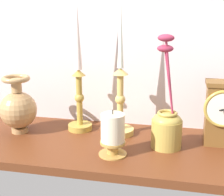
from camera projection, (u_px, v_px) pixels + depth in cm
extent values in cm
cube|color=#5F2D16|center=(112.00, 147.00, 97.69)|extent=(100.00, 36.00, 2.40)
cube|color=silver|center=(124.00, 28.00, 105.73)|extent=(120.00, 2.00, 65.00)
cube|color=brown|center=(221.00, 115.00, 94.64)|extent=(8.97, 6.15, 17.73)
cube|color=brown|center=(224.00, 83.00, 92.02)|extent=(10.04, 6.89, 1.20)
torus|color=#AF9039|center=(224.00, 109.00, 90.55)|extent=(10.84, 0.99, 10.84)
cylinder|color=white|center=(224.00, 109.00, 90.45)|extent=(9.06, 0.40, 9.06)
cube|color=black|center=(224.00, 110.00, 90.17)|extent=(2.70, 3.01, 0.30)
cylinder|color=#AE8E39|center=(80.00, 127.00, 107.94)|extent=(7.87, 7.87, 1.80)
cylinder|color=#AE8E39|center=(79.00, 100.00, 105.43)|extent=(1.93, 1.93, 16.32)
sphere|color=#AE8E39|center=(79.00, 98.00, 105.21)|extent=(3.09, 3.09, 3.09)
cone|color=#AE8E39|center=(79.00, 72.00, 102.89)|extent=(4.30, 4.30, 2.00)
cone|color=silver|center=(78.00, 36.00, 99.72)|extent=(2.38, 2.38, 20.91)
cylinder|color=#D4B35C|center=(120.00, 131.00, 104.31)|extent=(8.79, 8.79, 1.80)
cylinder|color=#D4B35C|center=(120.00, 102.00, 101.63)|extent=(1.99, 1.99, 17.49)
sphere|color=#D4B35C|center=(120.00, 99.00, 101.39)|extent=(3.18, 3.18, 3.18)
cone|color=#D4B35C|center=(120.00, 71.00, 98.93)|extent=(4.94, 4.94, 2.00)
cone|color=white|center=(121.00, 35.00, 95.96)|extent=(1.93, 1.93, 19.45)
cylinder|color=tan|center=(20.00, 129.00, 105.85)|extent=(5.26, 5.26, 1.60)
sphere|color=tan|center=(18.00, 110.00, 104.01)|extent=(11.69, 11.69, 11.69)
cylinder|color=tan|center=(16.00, 85.00, 101.79)|extent=(3.27, 3.27, 4.30)
torus|color=tan|center=(16.00, 79.00, 101.20)|extent=(8.69, 8.69, 1.57)
cylinder|color=#B09542|center=(166.00, 134.00, 93.76)|extent=(8.73, 8.73, 8.20)
ellipsoid|color=#B09542|center=(167.00, 120.00, 92.62)|extent=(8.30, 8.30, 4.15)
torus|color=#B09542|center=(167.00, 113.00, 92.05)|extent=(5.67, 5.67, 0.86)
cylinder|color=#9F2D48|center=(169.00, 77.00, 89.14)|extent=(3.21, 2.29, 20.90)
ellipsoid|color=#9F2D48|center=(166.00, 38.00, 85.70)|extent=(4.40, 2.80, 2.00)
cylinder|color=#9F2D48|center=(169.00, 82.00, 89.53)|extent=(3.43, 0.67, 18.00)
ellipsoid|color=#9F2D48|center=(165.00, 48.00, 87.34)|extent=(4.40, 2.80, 2.00)
cylinder|color=#B98C42|center=(113.00, 149.00, 89.54)|extent=(3.10, 3.10, 3.61)
cylinder|color=#B98C42|center=(113.00, 153.00, 89.93)|extent=(7.76, 7.76, 0.80)
cylinder|color=#B98C42|center=(113.00, 142.00, 89.04)|extent=(6.98, 6.98, 0.60)
cylinder|color=beige|center=(113.00, 128.00, 87.86)|extent=(6.47, 6.47, 7.72)
cylinder|color=black|center=(113.00, 112.00, 86.63)|extent=(0.30, 0.30, 1.20)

